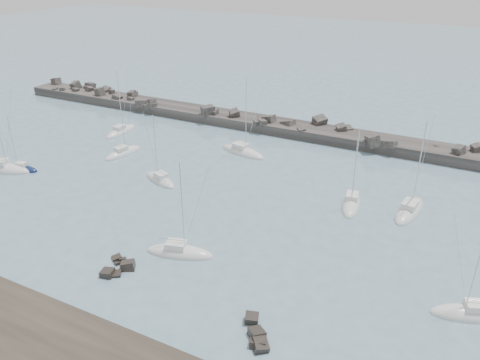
# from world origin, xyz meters

# --- Properties ---
(ground) EXTENTS (400.00, 400.00, 0.00)m
(ground) POSITION_xyz_m (0.00, 0.00, 0.00)
(ground) COLOR slate
(ground) RESTS_ON ground
(rock_cluster_near) EXTENTS (4.02, 4.27, 1.61)m
(rock_cluster_near) POSITION_xyz_m (-2.97, -9.19, 0.15)
(rock_cluster_near) COLOR black
(rock_cluster_near) RESTS_ON ground
(rock_cluster_far) EXTENTS (3.86, 4.26, 1.55)m
(rock_cluster_far) POSITION_xyz_m (14.35, -11.53, 0.20)
(rock_cluster_far) COLOR black
(rock_cluster_far) RESTS_ON ground
(breakwater) EXTENTS (115.00, 8.16, 5.06)m
(breakwater) POSITION_xyz_m (-7.80, 37.98, 0.33)
(breakwater) COLOR #2F2C2A
(breakwater) RESTS_ON ground
(sailboat_0) EXTENTS (9.44, 5.14, 14.38)m
(sailboat_0) POSITION_xyz_m (-35.35, 2.46, 0.16)
(sailboat_0) COLOR silver
(sailboat_0) RESTS_ON ground
(sailboat_1) EXTENTS (2.45, 7.90, 12.50)m
(sailboat_1) POSITION_xyz_m (-30.14, 23.98, 0.13)
(sailboat_1) COLOR silver
(sailboat_1) RESTS_ON ground
(sailboat_2) EXTENTS (6.00, 2.75, 9.37)m
(sailboat_2) POSITION_xyz_m (-33.10, 3.85, 0.13)
(sailboat_2) COLOR #101D42
(sailboat_2) RESTS_ON ground
(sailboat_3) EXTENTS (3.60, 7.61, 11.64)m
(sailboat_3) POSITION_xyz_m (-23.08, 15.97, 0.13)
(sailboat_3) COLOR silver
(sailboat_3) RESTS_ON ground
(sailboat_4) EXTENTS (9.15, 4.69, 13.79)m
(sailboat_4) POSITION_xyz_m (-5.42, 25.42, 0.13)
(sailboat_4) COLOR silver
(sailboat_4) RESTS_ON ground
(sailboat_5) EXTENTS (7.14, 4.56, 10.93)m
(sailboat_5) POSITION_xyz_m (-11.54, 10.36, 0.13)
(sailboat_5) COLOR silver
(sailboat_5) RESTS_ON ground
(sailboat_6) EXTENTS (3.57, 7.87, 12.07)m
(sailboat_6) POSITION_xyz_m (15.59, 15.88, 0.14)
(sailboat_6) COLOR silver
(sailboat_6) RESTS_ON ground
(sailboat_7) EXTENTS (8.09, 4.45, 12.28)m
(sailboat_7) POSITION_xyz_m (1.25, -3.90, 0.14)
(sailboat_7) COLOR silver
(sailboat_7) RESTS_ON ground
(sailboat_8) EXTENTS (7.79, 4.83, 11.88)m
(sailboat_8) POSITION_xyz_m (31.04, 0.05, 0.13)
(sailboat_8) COLOR silver
(sailboat_8) RESTS_ON ground
(sailboat_9) EXTENTS (3.88, 8.74, 13.45)m
(sailboat_9) POSITION_xyz_m (22.85, 17.39, 0.15)
(sailboat_9) COLOR silver
(sailboat_9) RESTS_ON ground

